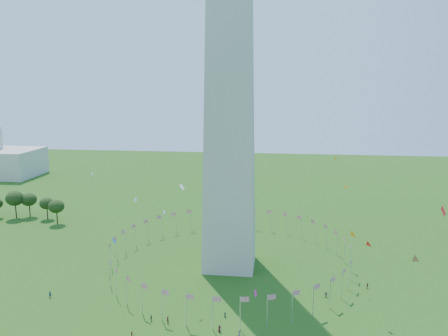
# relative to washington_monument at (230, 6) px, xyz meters

# --- Properties ---
(washington_monument) EXTENTS (16.80, 16.80, 169.00)m
(washington_monument) POSITION_rel_washington_monument_xyz_m (0.00, 0.00, 0.00)
(washington_monument) COLOR beige
(washington_monument) RESTS_ON ground
(flag_ring) EXTENTS (80.24, 80.24, 9.00)m
(flag_ring) POSITION_rel_washington_monument_xyz_m (-0.00, 0.00, -80.00)
(flag_ring) COLOR silver
(flag_ring) RESTS_ON ground
(kites_aloft) EXTENTS (118.53, 72.85, 34.71)m
(kites_aloft) POSITION_rel_washington_monument_xyz_m (22.27, -30.77, -62.08)
(kites_aloft) COLOR orange
(kites_aloft) RESTS_ON ground
(tree_line_west) EXTENTS (55.26, 15.81, 12.61)m
(tree_line_west) POSITION_rel_washington_monument_xyz_m (-104.16, 40.84, -79.07)
(tree_line_west) COLOR #284316
(tree_line_west) RESTS_ON ground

